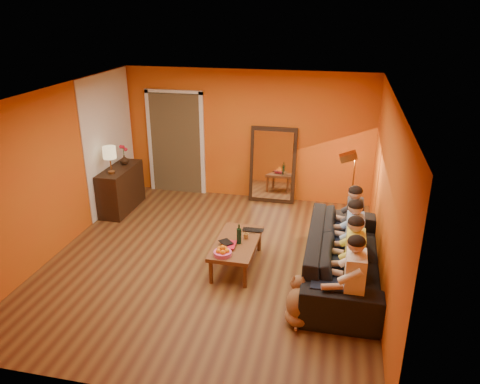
% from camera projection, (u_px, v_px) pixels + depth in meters
% --- Properties ---
extents(room_shell, '(5.00, 5.50, 2.60)m').
position_uv_depth(room_shell, '(216.00, 175.00, 7.19)').
color(room_shell, brown).
rests_on(room_shell, ground).
extents(white_accent, '(0.02, 1.90, 2.58)m').
position_uv_depth(white_accent, '(110.00, 142.00, 8.94)').
color(white_accent, white).
rests_on(white_accent, wall_left).
extents(doorway_recess, '(1.06, 0.30, 2.10)m').
position_uv_depth(doorway_recess, '(178.00, 142.00, 9.81)').
color(doorway_recess, '#3F2D19').
rests_on(doorway_recess, floor).
extents(door_jamb_left, '(0.08, 0.06, 2.20)m').
position_uv_depth(door_jamb_left, '(150.00, 142.00, 9.82)').
color(door_jamb_left, white).
rests_on(door_jamb_left, wall_back).
extents(door_jamb_right, '(0.08, 0.06, 2.20)m').
position_uv_depth(door_jamb_right, '(202.00, 145.00, 9.59)').
color(door_jamb_right, white).
rests_on(door_jamb_right, wall_back).
extents(door_header, '(1.22, 0.06, 0.08)m').
position_uv_depth(door_header, '(173.00, 92.00, 9.30)').
color(door_header, white).
rests_on(door_header, wall_back).
extents(mirror_frame, '(0.92, 0.27, 1.51)m').
position_uv_depth(mirror_frame, '(273.00, 165.00, 9.33)').
color(mirror_frame, black).
rests_on(mirror_frame, floor).
extents(mirror_glass, '(0.78, 0.21, 1.35)m').
position_uv_depth(mirror_glass, '(272.00, 166.00, 9.29)').
color(mirror_glass, white).
rests_on(mirror_glass, mirror_frame).
extents(sideboard, '(0.44, 1.18, 0.85)m').
position_uv_depth(sideboard, '(121.00, 189.00, 9.03)').
color(sideboard, black).
rests_on(sideboard, floor).
extents(table_lamp, '(0.24, 0.24, 0.51)m').
position_uv_depth(table_lamp, '(110.00, 160.00, 8.51)').
color(table_lamp, beige).
rests_on(table_lamp, sideboard).
extents(sofa, '(2.61, 1.02, 0.76)m').
position_uv_depth(sofa, '(343.00, 256.00, 6.72)').
color(sofa, black).
rests_on(sofa, floor).
extents(coffee_table, '(0.62, 1.22, 0.42)m').
position_uv_depth(coffee_table, '(237.00, 254.00, 7.13)').
color(coffee_table, brown).
rests_on(coffee_table, floor).
extents(floor_lamp, '(0.31, 0.26, 1.44)m').
position_uv_depth(floor_lamp, '(352.00, 194.00, 8.02)').
color(floor_lamp, '#A96A31').
rests_on(floor_lamp, floor).
extents(dog, '(0.37, 0.54, 0.60)m').
position_uv_depth(dog, '(299.00, 301.00, 5.85)').
color(dog, '#976F44').
rests_on(dog, floor).
extents(person_far_left, '(0.70, 0.44, 1.22)m').
position_uv_depth(person_far_left, '(354.00, 281.00, 5.70)').
color(person_far_left, white).
rests_on(person_far_left, sofa).
extents(person_mid_left, '(0.70, 0.44, 1.22)m').
position_uv_depth(person_mid_left, '(354.00, 259.00, 6.20)').
color(person_mid_left, '#E0DE4A').
rests_on(person_mid_left, sofa).
extents(person_mid_right, '(0.70, 0.44, 1.22)m').
position_uv_depth(person_mid_right, '(354.00, 240.00, 6.70)').
color(person_mid_right, '#99BCED').
rests_on(person_mid_right, sofa).
extents(person_far_right, '(0.70, 0.44, 1.22)m').
position_uv_depth(person_far_right, '(354.00, 223.00, 7.19)').
color(person_far_right, '#2E2E32').
rests_on(person_far_right, sofa).
extents(fruit_bowl, '(0.26, 0.26, 0.16)m').
position_uv_depth(fruit_bowl, '(223.00, 250.00, 6.63)').
color(fruit_bowl, '#E95294').
rests_on(fruit_bowl, coffee_table).
extents(wine_bottle, '(0.07, 0.07, 0.31)m').
position_uv_depth(wine_bottle, '(239.00, 234.00, 6.94)').
color(wine_bottle, black).
rests_on(wine_bottle, coffee_table).
extents(tumbler, '(0.11, 0.11, 0.09)m').
position_uv_depth(tumbler, '(246.00, 236.00, 7.12)').
color(tumbler, '#B27F3F').
rests_on(tumbler, coffee_table).
extents(laptop, '(0.34, 0.22, 0.03)m').
position_uv_depth(laptop, '(253.00, 231.00, 7.33)').
color(laptop, black).
rests_on(laptop, coffee_table).
extents(book_lower, '(0.19, 0.24, 0.02)m').
position_uv_depth(book_lower, '(222.00, 246.00, 6.90)').
color(book_lower, black).
rests_on(book_lower, coffee_table).
extents(book_mid, '(0.21, 0.28, 0.02)m').
position_uv_depth(book_mid, '(222.00, 244.00, 6.90)').
color(book_mid, red).
rests_on(book_mid, book_lower).
extents(book_upper, '(0.25, 0.25, 0.02)m').
position_uv_depth(book_upper, '(221.00, 244.00, 6.88)').
color(book_upper, black).
rests_on(book_upper, book_mid).
extents(vase, '(0.17, 0.17, 0.18)m').
position_uv_depth(vase, '(124.00, 160.00, 9.07)').
color(vase, black).
rests_on(vase, sideboard).
extents(flowers, '(0.17, 0.17, 0.39)m').
position_uv_depth(flowers, '(123.00, 148.00, 8.98)').
color(flowers, red).
rests_on(flowers, vase).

